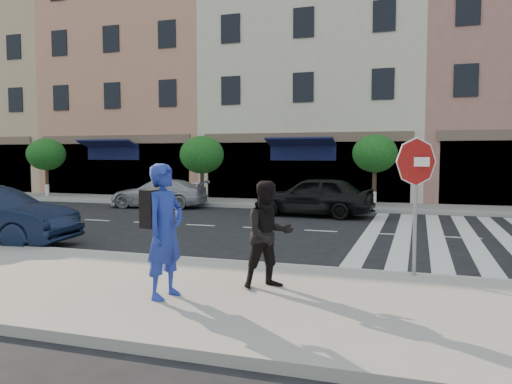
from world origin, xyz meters
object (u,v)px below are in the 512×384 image
at_px(car_far_left, 159,193).
at_px(car_far_mid, 314,196).
at_px(stop_sign, 416,175).
at_px(photographer, 165,231).
at_px(walker, 269,235).

bearing_deg(car_far_left, car_far_mid, 75.32).
xyz_separation_m(stop_sign, photographer, (-3.56, -2.59, -0.79)).
height_order(walker, car_far_left, walker).
xyz_separation_m(walker, car_far_mid, (-1.47, 10.84, -0.26)).
bearing_deg(walker, photographer, 178.57).
xyz_separation_m(photographer, walker, (1.32, 1.02, -0.14)).
bearing_deg(car_far_left, photographer, 22.71).
height_order(photographer, car_far_left, photographer).
relative_size(stop_sign, car_far_left, 0.58).
bearing_deg(photographer, walker, -42.32).
relative_size(stop_sign, car_far_mid, 0.55).
bearing_deg(stop_sign, car_far_left, 119.12).
bearing_deg(photographer, car_far_mid, 10.80).
relative_size(photographer, walker, 1.17).
distance_m(photographer, car_far_mid, 11.87).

